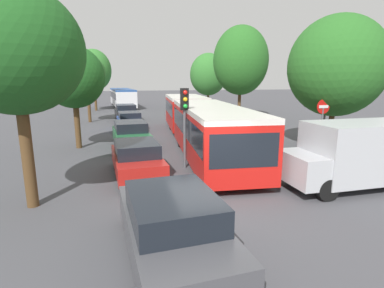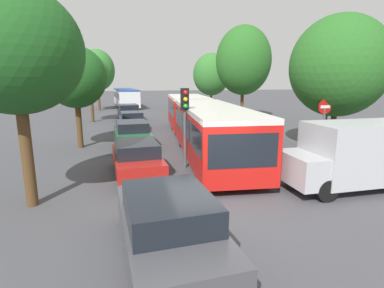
{
  "view_description": "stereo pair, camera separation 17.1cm",
  "coord_description": "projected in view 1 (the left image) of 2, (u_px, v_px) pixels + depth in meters",
  "views": [
    {
      "loc": [
        -2.67,
        -7.84,
        3.74
      ],
      "look_at": [
        0.2,
        3.6,
        1.2
      ],
      "focal_mm": 28.0,
      "sensor_mm": 36.0,
      "label": 1
    },
    {
      "loc": [
        -2.5,
        -7.88,
        3.74
      ],
      "look_at": [
        0.2,
        3.6,
        1.2
      ],
      "focal_mm": 28.0,
      "sensor_mm": 36.0,
      "label": 2
    }
  ],
  "objects": [
    {
      "name": "queued_car_blue",
      "position": [
        130.0,
        121.0,
        22.77
      ],
      "size": [
        1.9,
        4.01,
        1.36
      ],
      "rotation": [
        0.0,
        0.0,
        1.63
      ],
      "color": "#284799",
      "rests_on": "ground"
    },
    {
      "name": "queued_car_graphite",
      "position": [
        172.0,
        226.0,
        6.23
      ],
      "size": [
        2.09,
        4.41,
        1.49
      ],
      "rotation": [
        0.0,
        0.0,
        1.63
      ],
      "color": "#47474C",
      "rests_on": "ground"
    },
    {
      "name": "tree_right_far",
      "position": [
        208.0,
        74.0,
        37.56
      ],
      "size": [
        4.62,
        4.62,
        7.02
      ],
      "color": "#51381E",
      "rests_on": "ground"
    },
    {
      "name": "articulated_bus",
      "position": [
        198.0,
        119.0,
        17.57
      ],
      "size": [
        4.13,
        17.31,
        2.55
      ],
      "rotation": [
        0.0,
        0.0,
        -1.66
      ],
      "color": "red",
      "rests_on": "ground"
    },
    {
      "name": "city_bus_rear",
      "position": [
        122.0,
        97.0,
        41.96
      ],
      "size": [
        3.41,
        11.69,
        2.48
      ],
      "rotation": [
        0.0,
        0.0,
        1.65
      ],
      "color": "silver",
      "rests_on": "ground"
    },
    {
      "name": "no_entry_sign",
      "position": [
        322.0,
        119.0,
        14.53
      ],
      "size": [
        0.7,
        0.08,
        2.82
      ],
      "rotation": [
        0.0,
        0.0,
        -1.57
      ],
      "color": "#56595E",
      "rests_on": "ground"
    },
    {
      "name": "white_van",
      "position": [
        359.0,
        153.0,
        10.44
      ],
      "size": [
        5.01,
        2.01,
        2.31
      ],
      "rotation": [
        0.0,
        0.0,
        3.14
      ],
      "color": "#B7BABF",
      "rests_on": "ground"
    },
    {
      "name": "tree_left_mid",
      "position": [
        74.0,
        77.0,
        15.97
      ],
      "size": [
        3.26,
        3.26,
        5.54
      ],
      "color": "#51381E",
      "rests_on": "ground"
    },
    {
      "name": "ground_plane",
      "position": [
        215.0,
        209.0,
        8.86
      ],
      "size": [
        200.0,
        200.0,
        0.0
      ],
      "primitive_type": "plane",
      "color": "#47474C"
    },
    {
      "name": "tree_left_far",
      "position": [
        86.0,
        74.0,
        26.06
      ],
      "size": [
        3.26,
        3.26,
        5.88
      ],
      "color": "#51381E",
      "rests_on": "ground"
    },
    {
      "name": "tree_right_mid",
      "position": [
        241.0,
        61.0,
        27.43
      ],
      "size": [
        5.04,
        5.04,
        8.57
      ],
      "color": "#51381E",
      "rests_on": "ground"
    },
    {
      "name": "queued_car_red",
      "position": [
        137.0,
        159.0,
        11.71
      ],
      "size": [
        1.95,
        4.12,
        1.4
      ],
      "rotation": [
        0.0,
        0.0,
        1.63
      ],
      "color": "#B21E19",
      "rests_on": "ground"
    },
    {
      "name": "direction_sign_post",
      "position": [
        326.0,
        102.0,
        16.0
      ],
      "size": [
        0.36,
        1.38,
        3.6
      ],
      "rotation": [
        0.0,
        0.0,
        3.35
      ],
      "color": "#56595E",
      "rests_on": "ground"
    },
    {
      "name": "tree_left_distant",
      "position": [
        93.0,
        71.0,
        36.17
      ],
      "size": [
        4.2,
        4.2,
        7.36
      ],
      "color": "#51381E",
      "rests_on": "ground"
    },
    {
      "name": "traffic_light",
      "position": [
        185.0,
        110.0,
        12.46
      ],
      "size": [
        0.32,
        0.36,
        3.4
      ],
      "rotation": [
        0.0,
        0.0,
        -1.58
      ],
      "color": "#56595E",
      "rests_on": "ground"
    },
    {
      "name": "queued_car_green",
      "position": [
        131.0,
        134.0,
        16.83
      ],
      "size": [
        2.04,
        4.31,
        1.46
      ],
      "rotation": [
        0.0,
        0.0,
        1.63
      ],
      "color": "#236638",
      "rests_on": "ground"
    },
    {
      "name": "queued_car_black",
      "position": [
        126.0,
        112.0,
        27.97
      ],
      "size": [
        2.09,
        4.4,
        1.49
      ],
      "rotation": [
        0.0,
        0.0,
        1.63
      ],
      "color": "black",
      "rests_on": "ground"
    },
    {
      "name": "tree_right_near",
      "position": [
        337.0,
        66.0,
        15.41
      ],
      "size": [
        4.92,
        4.92,
        6.99
      ],
      "color": "#51381E",
      "rests_on": "ground"
    },
    {
      "name": "tree_left_near",
      "position": [
        15.0,
        51.0,
        8.09
      ],
      "size": [
        3.68,
        3.68,
        6.27
      ],
      "color": "#51381E",
      "rests_on": "ground"
    }
  ]
}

